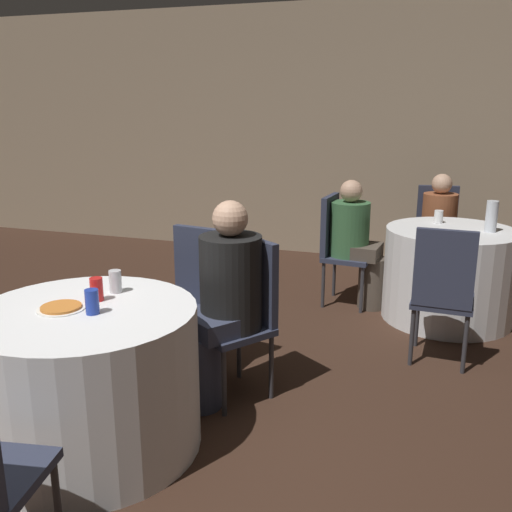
{
  "coord_description": "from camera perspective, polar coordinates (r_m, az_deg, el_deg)",
  "views": [
    {
      "loc": [
        1.56,
        -2.34,
        1.75
      ],
      "look_at": [
        0.54,
        0.77,
        0.86
      ],
      "focal_mm": 40.0,
      "sensor_mm": 36.0,
      "label": 1
    }
  ],
  "objects": [
    {
      "name": "wall_back",
      "position": [
        6.69,
        4.81,
        12.18
      ],
      "size": [
        16.0,
        0.06,
        2.8
      ],
      "color": "gray",
      "rests_on": "ground_plane"
    },
    {
      "name": "pizza_plate_near",
      "position": [
        2.98,
        -18.91,
        -4.91
      ],
      "size": [
        0.23,
        0.23,
        0.02
      ],
      "color": "white",
      "rests_on": "table_near"
    },
    {
      "name": "cup_far",
      "position": [
        5.05,
        17.79,
        3.77
      ],
      "size": [
        0.07,
        0.07,
        0.11
      ],
      "color": "white",
      "rests_on": "table_far"
    },
    {
      "name": "table_far",
      "position": [
        4.92,
        18.71,
        -1.76
      ],
      "size": [
        1.04,
        1.04,
        0.76
      ],
      "color": "white",
      "rests_on": "ground_plane"
    },
    {
      "name": "person_green_jacket",
      "position": [
        4.99,
        10.08,
        1.26
      ],
      "size": [
        0.51,
        0.36,
        1.11
      ],
      "rotation": [
        0.0,
        0.0,
        -1.67
      ],
      "color": "#4C4238",
      "rests_on": "ground_plane"
    },
    {
      "name": "bottle_far",
      "position": [
        4.83,
        22.49,
        3.68
      ],
      "size": [
        0.09,
        0.09,
        0.25
      ],
      "color": "silver",
      "rests_on": "table_far"
    },
    {
      "name": "table_near",
      "position": [
        3.09,
        -16.31,
        -11.72
      ],
      "size": [
        1.11,
        1.11,
        0.76
      ],
      "color": "white",
      "rests_on": "ground_plane"
    },
    {
      "name": "person_black_shirt",
      "position": [
        3.33,
        -3.34,
        -4.56
      ],
      "size": [
        0.48,
        0.5,
        1.21
      ],
      "rotation": [
        0.0,
        0.0,
        -3.76
      ],
      "color": "#33384C",
      "rests_on": "ground_plane"
    },
    {
      "name": "chair_far_west",
      "position": [
        5.03,
        8.19,
        1.46
      ],
      "size": [
        0.44,
        0.44,
        0.96
      ],
      "rotation": [
        0.0,
        0.0,
        -1.67
      ],
      "color": "#2D3347",
      "rests_on": "ground_plane"
    },
    {
      "name": "person_floral_shirt",
      "position": [
        5.62,
        17.82,
        2.18
      ],
      "size": [
        0.35,
        0.5,
        1.1
      ],
      "rotation": [
        0.0,
        0.0,
        -3.01
      ],
      "color": "#33384C",
      "rests_on": "ground_plane"
    },
    {
      "name": "chair_near_north",
      "position": [
        3.72,
        -6.19,
        -3.41
      ],
      "size": [
        0.46,
        0.46,
        0.96
      ],
      "rotation": [
        0.0,
        0.0,
        -3.3
      ],
      "color": "#2D3347",
      "rests_on": "ground_plane"
    },
    {
      "name": "soda_can_blue",
      "position": [
        2.85,
        -16.08,
        -4.41
      ],
      "size": [
        0.07,
        0.07,
        0.12
      ],
      "color": "#1E38A5",
      "rests_on": "table_near"
    },
    {
      "name": "chair_far_south",
      "position": [
        3.97,
        18.23,
        -2.91
      ],
      "size": [
        0.42,
        0.42,
        0.96
      ],
      "rotation": [
        0.0,
        0.0,
        -0.05
      ],
      "color": "#2D3347",
      "rests_on": "ground_plane"
    },
    {
      "name": "soda_can_red",
      "position": [
        3.03,
        -15.65,
        -3.23
      ],
      "size": [
        0.07,
        0.07,
        0.12
      ],
      "color": "red",
      "rests_on": "table_near"
    },
    {
      "name": "soda_can_silver",
      "position": [
        3.14,
        -13.88,
        -2.49
      ],
      "size": [
        0.07,
        0.07,
        0.12
      ],
      "color": "silver",
      "rests_on": "table_near"
    },
    {
      "name": "chair_near_northeast",
      "position": [
        3.43,
        -1.11,
        -4.94
      ],
      "size": [
        0.56,
        0.56,
        0.96
      ],
      "rotation": [
        0.0,
        0.0,
        -3.76
      ],
      "color": "#2D3347",
      "rests_on": "ground_plane"
    },
    {
      "name": "ground_plane",
      "position": [
        3.31,
        -13.71,
        -17.09
      ],
      "size": [
        16.0,
        16.0,
        0.0
      ],
      "primitive_type": "plane",
      "color": "#382319"
    },
    {
      "name": "chair_far_north",
      "position": [
        5.79,
        17.62,
        2.69
      ],
      "size": [
        0.45,
        0.45,
        0.96
      ],
      "rotation": [
        0.0,
        0.0,
        -3.01
      ],
      "color": "#2D3347",
      "rests_on": "ground_plane"
    }
  ]
}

